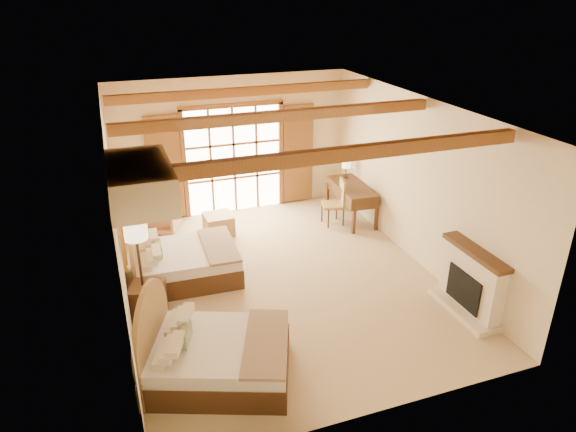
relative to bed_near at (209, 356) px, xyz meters
name	(u,v)px	position (x,y,z in m)	size (l,w,h in m)	color
floor	(282,279)	(1.80, 2.16, -0.38)	(7.00, 7.00, 0.00)	#CCB487
wall_back	(233,146)	(1.80, 5.66, 1.22)	(5.50, 5.50, 0.00)	beige
wall_left	(117,222)	(-0.95, 2.16, 1.22)	(7.00, 7.00, 0.00)	beige
wall_right	(418,181)	(4.55, 2.16, 1.22)	(7.00, 7.00, 0.00)	beige
ceiling	(281,108)	(1.80, 2.16, 2.82)	(7.00, 7.00, 0.00)	#B46F3C
ceiling_beams	(281,116)	(1.80, 2.16, 2.70)	(5.39, 4.60, 0.18)	brown
french_doors	(234,161)	(1.80, 5.60, 0.87)	(3.95, 0.08, 2.60)	white
fireplace	(470,285)	(4.40, 0.16, 0.13)	(0.46, 1.40, 1.16)	#F5DEBF
painting	(121,233)	(-0.90, 1.41, 1.37)	(0.06, 0.95, 0.75)	gold
canopy_valance	(141,182)	(-0.60, 0.16, 2.57)	(0.70, 1.40, 0.45)	beige
bed_near	(209,356)	(0.00, 0.00, 0.00)	(2.40, 2.03, 1.26)	#492515
bed_far	(177,261)	(-0.02, 2.81, 0.00)	(1.96, 1.51, 1.27)	#492515
nightstand	(148,302)	(-0.65, 1.73, -0.07)	(0.52, 0.52, 0.62)	#492515
floor_lamp	(136,236)	(-0.70, 1.78, 1.12)	(0.37, 0.37, 1.77)	#322419
armchair	(159,216)	(-0.08, 5.01, -0.02)	(0.78, 0.80, 0.73)	tan
ottoman	(219,224)	(1.12, 4.48, -0.17)	(0.60, 0.60, 0.43)	#A17C4D
desk	(351,201)	(4.19, 4.18, 0.07)	(0.76, 1.59, 0.84)	#492515
desk_chair	(334,210)	(3.71, 4.08, -0.05)	(0.57, 0.56, 1.05)	#B18E49
desk_lamp	(346,165)	(4.28, 4.70, 0.77)	(0.21, 0.21, 0.42)	#322419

